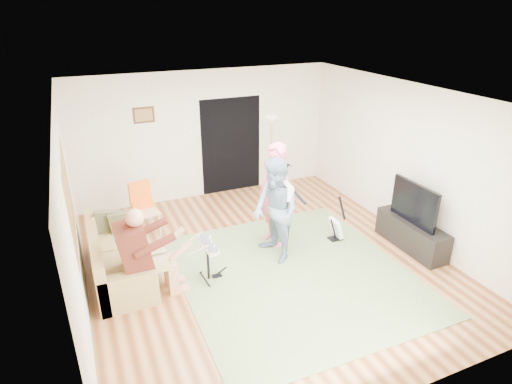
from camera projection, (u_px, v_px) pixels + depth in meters
The scene contains 19 objects.
floor at pixel (265, 261), 7.05m from camera, with size 6.00×6.00×0.00m, color brown.
walls at pixel (265, 185), 6.50m from camera, with size 5.50×6.00×2.70m, color beige, non-canonical shape.
ceiling at pixel (266, 96), 5.96m from camera, with size 6.00×6.00×0.00m, color white.
window_blinds at pixel (69, 198), 5.59m from camera, with size 2.05×2.05×0.00m, color olive.
doorway at pixel (231, 146), 9.34m from camera, with size 2.10×2.10×0.00m, color black.
picture_frame at pixel (144, 115), 8.34m from camera, with size 0.42×0.03×0.32m, color #3F2314.
area_rug at pixel (294, 274), 6.69m from camera, with size 3.41×3.71×0.02m, color #67804E.
sofa at pixel (115, 262), 6.55m from camera, with size 0.80×1.95×0.79m.
drummer at pixel (149, 262), 6.04m from camera, with size 0.90×0.50×1.38m.
drum_kit at pixel (208, 263), 6.46m from camera, with size 0.35×0.63×0.65m.
singer at pixel (275, 195), 7.23m from camera, with size 0.67×0.44×1.83m, color pink.
microphone at pixel (286, 169), 7.12m from camera, with size 0.06×0.06×0.24m, color black, non-canonical shape.
guitarist at pixel (276, 211), 6.80m from camera, with size 0.84×0.65×1.73m, color #7087A4.
guitar_held at pixel (287, 191), 6.75m from camera, with size 0.12×0.60×0.26m, color white, non-canonical shape.
guitar_spare at pixel (336, 228), 7.59m from camera, with size 0.31×0.27×0.85m.
torchiere_lamp at pixel (271, 143), 8.94m from camera, with size 0.32×0.32×1.78m.
dining_chair at pixel (146, 216), 7.77m from camera, with size 0.49×0.51×0.98m.
tv_cabinet at pixel (411, 234), 7.35m from camera, with size 0.40×1.40×0.50m, color black.
television at pixel (414, 203), 7.09m from camera, with size 0.06×1.00×0.70m, color black.
Camera 1 is at (-2.52, -5.44, 3.87)m, focal length 30.00 mm.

